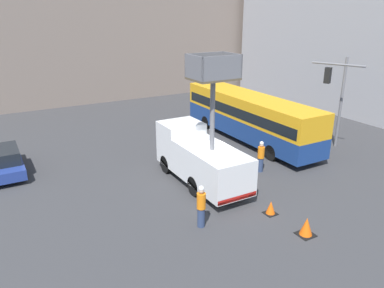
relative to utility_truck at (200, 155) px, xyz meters
The scene contains 10 objects.
ground_plane 1.66m from the utility_truck, ahead, with size 120.00×120.00×0.00m, color #38383A.
building_backdrop_side 23.51m from the utility_truck, 14.66° to the left, with size 10.00×28.00×12.07m.
utility_truck is the anchor object (origin of this frame).
city_bus 7.90m from the utility_truck, 33.62° to the left, with size 2.57×12.26×3.19m.
traffic_light_pole 10.14m from the utility_truck, ahead, with size 3.23×2.98×5.95m.
road_worker_near_truck 4.35m from the utility_truck, 119.96° to the right, with size 0.38×0.38×1.91m.
road_worker_directing 3.83m from the utility_truck, ahead, with size 0.38×0.38×1.83m.
traffic_cone_near_truck 4.70m from the utility_truck, 75.60° to the right, with size 0.55×0.55×0.62m.
traffic_cone_mid_road 6.63m from the utility_truck, 78.87° to the right, with size 0.69×0.69×0.78m.
parked_car_curbside 11.03m from the utility_truck, 144.54° to the left, with size 1.89×4.49×1.54m.
Camera 1 is at (-9.81, -15.64, 8.70)m, focal length 35.00 mm.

